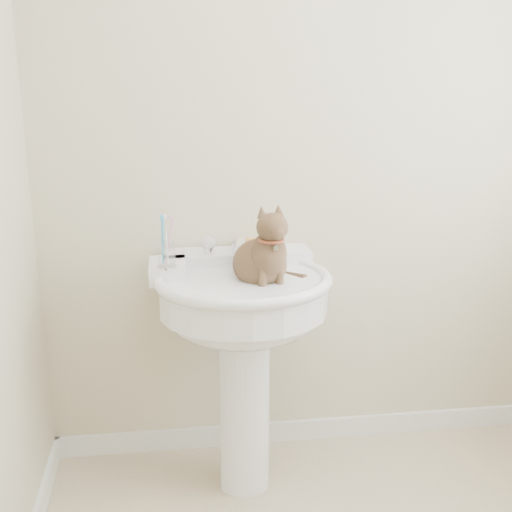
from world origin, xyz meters
name	(u,v)px	position (x,y,z in m)	size (l,w,h in m)	color
wall_back	(322,152)	(0.00, 1.10, 1.25)	(2.20, 0.00, 2.50)	#C4B59A
baseboard_back	(314,429)	(0.00, 1.09, 0.04)	(2.20, 0.02, 0.09)	white
pedestal_sink	(243,317)	(-0.34, 0.81, 0.70)	(0.65, 0.63, 0.89)	white
faucet	(238,243)	(-0.34, 0.97, 0.93)	(0.28, 0.12, 0.14)	silver
soap_bar	(248,243)	(-0.29, 1.06, 0.91)	(0.09, 0.06, 0.03)	orange
toothbrush_cup	(167,254)	(-0.61, 0.82, 0.94)	(0.07, 0.07, 0.18)	silver
cat	(263,258)	(-0.28, 0.78, 0.93)	(0.21, 0.26, 0.39)	brown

